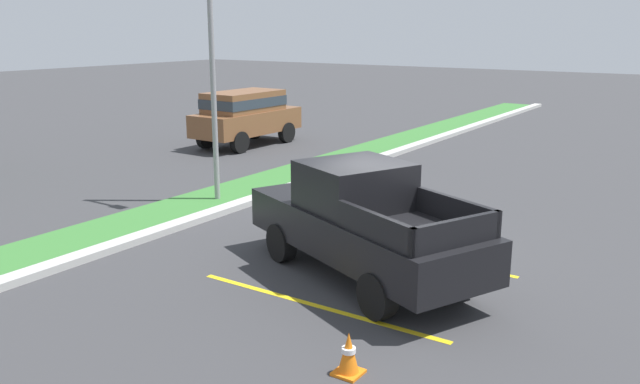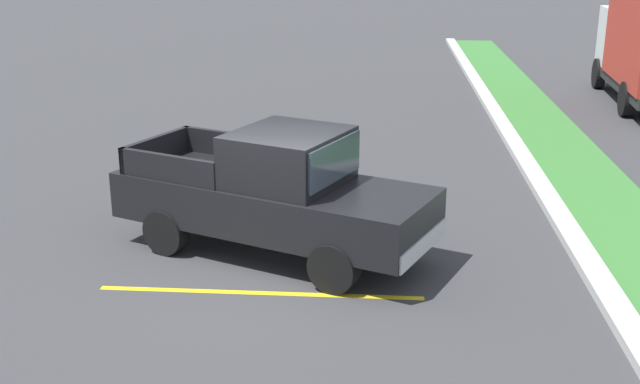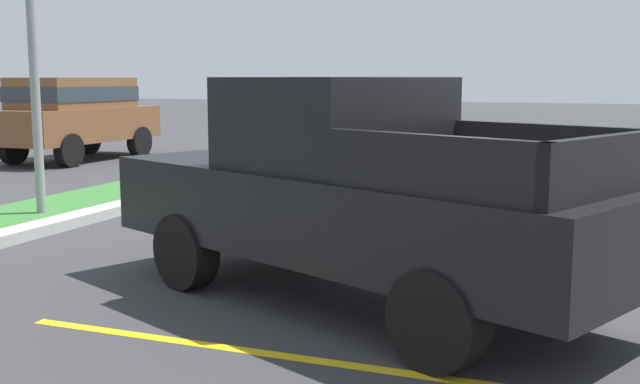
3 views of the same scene
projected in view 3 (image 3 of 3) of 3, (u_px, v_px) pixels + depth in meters
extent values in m
plane|color=#38383A|center=(381.00, 279.00, 8.07)|extent=(120.00, 120.00, 0.00)
cube|color=yellow|center=(293.00, 357.00, 5.82)|extent=(0.12, 4.80, 0.01)
cube|color=yellow|center=(401.00, 265.00, 8.68)|extent=(0.12, 4.80, 0.01)
cube|color=#B2B2AD|center=(6.00, 237.00, 9.86)|extent=(56.00, 0.40, 0.15)
cylinder|color=black|center=(186.00, 251.00, 7.69)|extent=(0.56, 0.81, 0.76)
cylinder|color=black|center=(308.00, 228.00, 8.87)|extent=(0.56, 0.81, 0.76)
cylinder|color=black|center=(438.00, 319.00, 5.51)|extent=(0.56, 0.81, 0.76)
cylinder|color=black|center=(555.00, 277.00, 6.70)|extent=(0.56, 0.81, 0.76)
cube|color=black|center=(358.00, 210.00, 7.12)|extent=(3.84, 5.52, 0.76)
cube|color=black|center=(335.00, 122.00, 7.21)|extent=(2.26, 2.18, 0.84)
cube|color=#2D3842|center=(277.00, 114.00, 7.78)|extent=(1.50, 0.71, 0.63)
cube|color=black|center=(430.00, 166.00, 5.42)|extent=(0.86, 1.78, 0.44)
cube|color=black|center=(551.00, 150.00, 6.61)|extent=(0.86, 1.78, 0.44)
cube|color=black|center=(607.00, 166.00, 5.38)|extent=(1.69, 0.82, 0.44)
cube|color=silver|center=(196.00, 204.00, 8.94)|extent=(1.72, 0.88, 0.28)
cylinder|color=black|center=(88.00, 140.00, 21.36)|extent=(0.80, 0.27, 0.80)
cylinder|color=black|center=(140.00, 141.00, 20.72)|extent=(0.80, 0.27, 0.80)
cylinder|color=black|center=(13.00, 148.00, 18.79)|extent=(0.80, 0.27, 0.80)
cylinder|color=black|center=(69.00, 150.00, 18.16)|extent=(0.80, 0.27, 0.80)
cube|color=brown|center=(79.00, 124.00, 19.68)|extent=(4.63, 1.92, 0.84)
cube|color=brown|center=(73.00, 93.00, 19.43)|extent=(3.13, 1.73, 0.76)
cube|color=#2D3842|center=(73.00, 94.00, 19.43)|extent=(3.17, 1.77, 0.36)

